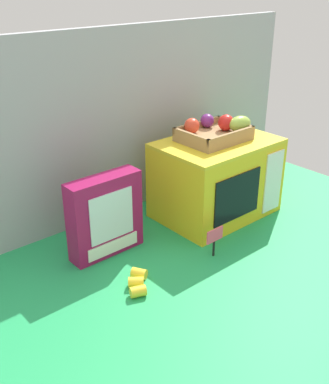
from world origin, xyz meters
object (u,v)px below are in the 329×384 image
toy_microwave (216,178)px  cookie_set_box (105,216)px  food_groups_crate (216,131)px  price_sign (215,238)px  loose_toy_banana (138,282)px

toy_microwave → cookie_set_box: toy_microwave is taller
food_groups_crate → cookie_set_box: size_ratio=0.96×
food_groups_crate → price_sign: 0.41m
toy_microwave → food_groups_crate: 0.18m
cookie_set_box → loose_toy_banana: (-0.04, -0.22, -0.12)m
cookie_set_box → price_sign: size_ratio=2.69×
food_groups_crate → price_sign: food_groups_crate is taller
toy_microwave → price_sign: bearing=-136.5°
toy_microwave → price_sign: 0.31m
food_groups_crate → loose_toy_banana: bearing=-159.0°
cookie_set_box → food_groups_crate: bearing=-1.9°
cookie_set_box → toy_microwave: bearing=-4.5°
toy_microwave → food_groups_crate: size_ratio=1.66×
loose_toy_banana → food_groups_crate: bearing=21.0°
cookie_set_box → price_sign: 0.36m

